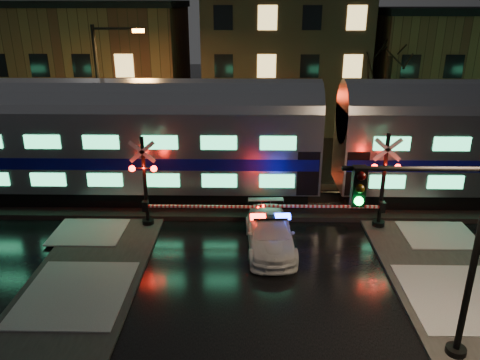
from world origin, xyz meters
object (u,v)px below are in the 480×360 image
crossing_signal_right (375,191)px  police_car (270,233)px  traffic_light (439,258)px  streetlight (105,92)px  crossing_signal_left (153,191)px

crossing_signal_right → police_car: bearing=-158.3°
police_car → traffic_light: 7.85m
crossing_signal_right → traffic_light: traffic_light is taller
crossing_signal_right → streetlight: streetlight is taller
crossing_signal_left → traffic_light: bearing=-41.4°
police_car → crossing_signal_left: size_ratio=0.80×
traffic_light → streetlight: (-12.85, 14.70, 1.57)m
crossing_signal_right → streetlight: size_ratio=0.73×
crossing_signal_right → crossing_signal_left: 9.57m
traffic_light → police_car: bearing=132.7°
police_car → crossing_signal_left: crossing_signal_left is taller
crossing_signal_left → streetlight: streetlight is taller
crossing_signal_left → streetlight: size_ratio=0.70×
crossing_signal_right → crossing_signal_left: size_ratio=1.05×
police_car → streetlight: (-8.78, 8.50, 4.12)m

